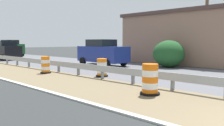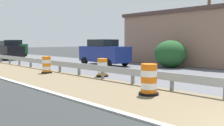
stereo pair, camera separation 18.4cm
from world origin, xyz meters
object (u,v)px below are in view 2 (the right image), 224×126
(car_trailing_near_lane, at_px, (14,48))
(traffic_barrel_close, at_px, (102,68))
(traffic_barrel_mid, at_px, (47,66))
(traffic_barrel_nearest, at_px, (149,81))
(car_mid_far_lane, at_px, (104,52))
(car_lead_near_lane, at_px, (8,50))
(utility_pole_near, at_px, (209,16))

(car_trailing_near_lane, bearing_deg, traffic_barrel_close, -12.05)
(traffic_barrel_close, height_order, traffic_barrel_mid, traffic_barrel_mid)
(traffic_barrel_nearest, xyz_separation_m, car_trailing_near_lane, (6.44, 27.56, 0.59))
(traffic_barrel_nearest, height_order, traffic_barrel_mid, traffic_barrel_nearest)
(traffic_barrel_mid, distance_m, car_mid_far_lane, 5.90)
(traffic_barrel_close, distance_m, car_trailing_near_lane, 23.53)
(car_mid_far_lane, bearing_deg, traffic_barrel_nearest, -32.76)
(traffic_barrel_mid, bearing_deg, traffic_barrel_close, -67.28)
(traffic_barrel_mid, bearing_deg, car_mid_far_lane, 9.35)
(car_lead_near_lane, relative_size, utility_pole_near, 0.63)
(car_lead_near_lane, distance_m, car_trailing_near_lane, 6.80)
(traffic_barrel_close, relative_size, car_mid_far_lane, 0.22)
(car_trailing_near_lane, bearing_deg, traffic_barrel_mid, -17.99)
(traffic_barrel_mid, xyz_separation_m, utility_pole_near, (10.62, -5.57, 3.41))
(traffic_barrel_close, xyz_separation_m, car_mid_far_lane, (4.32, 4.45, 0.61))
(traffic_barrel_nearest, xyz_separation_m, utility_pole_near, (11.02, 2.42, 3.36))
(traffic_barrel_nearest, bearing_deg, car_mid_far_lane, 55.34)
(car_mid_far_lane, bearing_deg, traffic_barrel_mid, -78.75)
(traffic_barrel_nearest, xyz_separation_m, traffic_barrel_mid, (0.40, 8.00, -0.04))
(traffic_barrel_mid, bearing_deg, car_lead_near_lane, 77.71)
(utility_pole_near, bearing_deg, car_mid_far_lane, 126.55)
(traffic_barrel_nearest, xyz_separation_m, car_lead_near_lane, (3.34, 21.50, 0.52))
(traffic_barrel_close, bearing_deg, traffic_barrel_mid, 112.72)
(car_trailing_near_lane, bearing_deg, utility_pole_near, 9.51)
(traffic_barrel_close, height_order, car_lead_near_lane, car_lead_near_lane)
(traffic_barrel_mid, distance_m, car_lead_near_lane, 13.84)
(traffic_barrel_mid, relative_size, utility_pole_near, 0.14)
(car_trailing_near_lane, height_order, car_mid_far_lane, car_trailing_near_lane)
(car_mid_far_lane, distance_m, utility_pole_near, 8.59)
(traffic_barrel_close, xyz_separation_m, car_trailing_near_lane, (4.57, 23.07, 0.65))
(car_lead_near_lane, xyz_separation_m, car_mid_far_lane, (2.84, -12.55, 0.04))
(car_trailing_near_lane, height_order, utility_pole_near, utility_pole_near)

